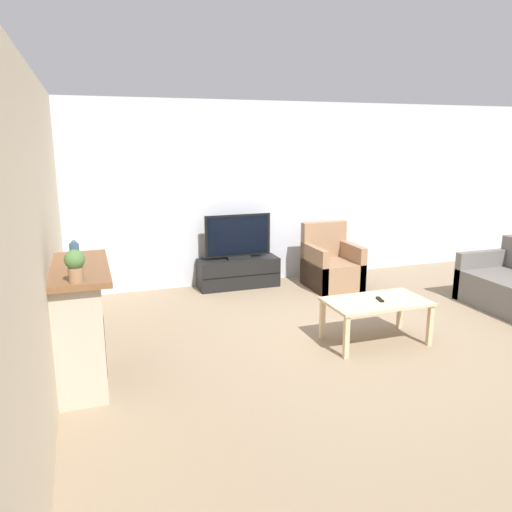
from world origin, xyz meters
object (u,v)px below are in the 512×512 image
(coffee_table, at_px, (376,305))
(remote, at_px, (380,299))
(mantel_vase_left, at_px, (75,260))
(potted_plant, at_px, (75,264))
(tv, at_px, (238,238))
(fireplace, at_px, (80,323))
(armchair, at_px, (331,267))
(tv_stand, at_px, (238,273))
(mantel_vase_centre_left, at_px, (76,260))

(coffee_table, height_order, remote, remote)
(mantel_vase_left, distance_m, potted_plant, 0.16)
(tv, bearing_deg, coffee_table, -72.30)
(coffee_table, distance_m, remote, 0.08)
(fireplace, bearing_deg, coffee_table, -2.72)
(tv, height_order, coffee_table, tv)
(tv, distance_m, armchair, 1.45)
(fireplace, xyz_separation_m, tv_stand, (2.21, 2.33, -0.33))
(tv_stand, bearing_deg, tv, -90.00)
(mantel_vase_centre_left, bearing_deg, remote, -1.08)
(tv_stand, xyz_separation_m, armchair, (1.31, -0.44, 0.08))
(coffee_table, bearing_deg, remote, -14.05)
(fireplace, relative_size, mantel_vase_centre_left, 7.01)
(potted_plant, height_order, tv_stand, potted_plant)
(tv_stand, height_order, coffee_table, coffee_table)
(tv, bearing_deg, mantel_vase_left, -129.01)
(remote, bearing_deg, armchair, 88.37)
(potted_plant, height_order, tv, potted_plant)
(tv_stand, distance_m, remote, 2.63)
(potted_plant, bearing_deg, coffee_table, 7.49)
(fireplace, distance_m, tv_stand, 3.23)
(remote, bearing_deg, mantel_vase_centre_left, -169.43)
(mantel_vase_centre_left, distance_m, coffee_table, 3.07)
(coffee_table, bearing_deg, tv, 107.70)
(potted_plant, height_order, coffee_table, potted_plant)
(mantel_vase_left, relative_size, coffee_table, 0.28)
(armchair, bearing_deg, tv, 161.51)
(remote, bearing_deg, fireplace, -171.20)
(potted_plant, xyz_separation_m, remote, (3.02, 0.38, -0.73))
(armchair, bearing_deg, remote, -103.29)
(tv_stand, xyz_separation_m, remote, (0.82, -2.48, 0.27))
(tv, relative_size, coffee_table, 0.91)
(fireplace, height_order, mantel_vase_left, mantel_vase_left)
(fireplace, bearing_deg, potted_plant, -88.20)
(mantel_vase_left, relative_size, remote, 1.98)
(fireplace, xyz_separation_m, mantel_vase_centre_left, (0.02, -0.09, 0.61))
(mantel_vase_centre_left, bearing_deg, coffee_table, -0.93)
(tv_stand, bearing_deg, coffee_table, -72.32)
(armchair, xyz_separation_m, coffee_table, (-0.52, -2.04, 0.12))
(potted_plant, relative_size, coffee_table, 0.24)
(potted_plant, bearing_deg, remote, 7.24)
(tv, distance_m, coffee_table, 2.62)
(mantel_vase_left, distance_m, remote, 3.11)
(fireplace, distance_m, mantel_vase_left, 0.77)
(mantel_vase_centre_left, xyz_separation_m, remote, (3.02, -0.06, -0.67))
(coffee_table, relative_size, remote, 6.99)
(potted_plant, height_order, armchair, potted_plant)
(potted_plant, bearing_deg, fireplace, 91.80)
(remote, bearing_deg, mantel_vase_left, -164.06)
(mantel_vase_left, xyz_separation_m, tv_stand, (2.19, 2.71, -1.00))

